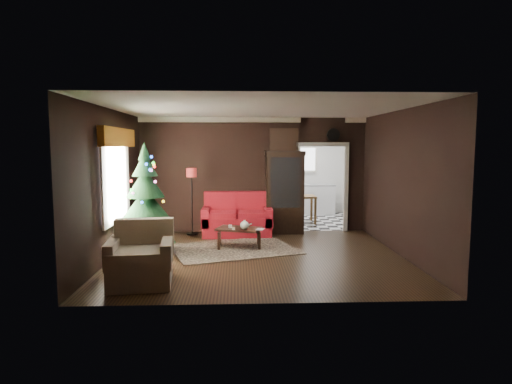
{
  "coord_description": "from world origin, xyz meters",
  "views": [
    {
      "loc": [
        -0.38,
        -8.12,
        2.1
      ],
      "look_at": [
        0.0,
        0.9,
        1.15
      ],
      "focal_mm": 30.44,
      "sensor_mm": 36.0,
      "label": 1
    }
  ],
  "objects_px": {
    "loveseat": "(237,214)",
    "teapot": "(244,225)",
    "kitchen_table": "(302,209)",
    "christmas_tree": "(146,201)",
    "curio_cabinet": "(285,194)",
    "armchair": "(140,255)",
    "floor_lamp": "(192,202)",
    "coffee_table": "(239,237)",
    "wall_clock": "(333,135)"
  },
  "relations": [
    {
      "from": "floor_lamp",
      "to": "christmas_tree",
      "type": "distance_m",
      "value": 1.76
    },
    {
      "from": "wall_clock",
      "to": "curio_cabinet",
      "type": "bearing_deg",
      "value": -171.47
    },
    {
      "from": "coffee_table",
      "to": "teapot",
      "type": "xyz_separation_m",
      "value": [
        0.11,
        -0.21,
        0.3
      ]
    },
    {
      "from": "floor_lamp",
      "to": "coffee_table",
      "type": "xyz_separation_m",
      "value": [
        1.09,
        -1.12,
        -0.62
      ]
    },
    {
      "from": "floor_lamp",
      "to": "kitchen_table",
      "type": "bearing_deg",
      "value": 32.38
    },
    {
      "from": "armchair",
      "to": "coffee_table",
      "type": "xyz_separation_m",
      "value": [
        1.51,
        2.37,
        -0.25
      ]
    },
    {
      "from": "curio_cabinet",
      "to": "teapot",
      "type": "relative_size",
      "value": 9.31
    },
    {
      "from": "loveseat",
      "to": "kitchen_table",
      "type": "relative_size",
      "value": 2.27
    },
    {
      "from": "curio_cabinet",
      "to": "coffee_table",
      "type": "distance_m",
      "value": 2.0
    },
    {
      "from": "coffee_table",
      "to": "kitchen_table",
      "type": "distance_m",
      "value": 3.42
    },
    {
      "from": "armchair",
      "to": "kitchen_table",
      "type": "relative_size",
      "value": 1.32
    },
    {
      "from": "armchair",
      "to": "teapot",
      "type": "bearing_deg",
      "value": 46.69
    },
    {
      "from": "curio_cabinet",
      "to": "armchair",
      "type": "relative_size",
      "value": 1.92
    },
    {
      "from": "curio_cabinet",
      "to": "kitchen_table",
      "type": "height_order",
      "value": "curio_cabinet"
    },
    {
      "from": "loveseat",
      "to": "christmas_tree",
      "type": "height_order",
      "value": "christmas_tree"
    },
    {
      "from": "curio_cabinet",
      "to": "armchair",
      "type": "height_order",
      "value": "curio_cabinet"
    },
    {
      "from": "loveseat",
      "to": "armchair",
      "type": "height_order",
      "value": "loveseat"
    },
    {
      "from": "christmas_tree",
      "to": "teapot",
      "type": "relative_size",
      "value": 10.47
    },
    {
      "from": "loveseat",
      "to": "christmas_tree",
      "type": "relative_size",
      "value": 0.8
    },
    {
      "from": "curio_cabinet",
      "to": "teapot",
      "type": "bearing_deg",
      "value": -120.29
    },
    {
      "from": "armchair",
      "to": "coffee_table",
      "type": "distance_m",
      "value": 2.82
    },
    {
      "from": "curio_cabinet",
      "to": "coffee_table",
      "type": "xyz_separation_m",
      "value": [
        -1.11,
        -1.5,
        -0.74
      ]
    },
    {
      "from": "christmas_tree",
      "to": "curio_cabinet",
      "type": "bearing_deg",
      "value": 34.04
    },
    {
      "from": "curio_cabinet",
      "to": "kitchen_table",
      "type": "bearing_deg",
      "value": 65.56
    },
    {
      "from": "armchair",
      "to": "teapot",
      "type": "xyz_separation_m",
      "value": [
        1.62,
        2.15,
        0.05
      ]
    },
    {
      "from": "christmas_tree",
      "to": "floor_lamp",
      "type": "bearing_deg",
      "value": 65.69
    },
    {
      "from": "armchair",
      "to": "teapot",
      "type": "height_order",
      "value": "armchair"
    },
    {
      "from": "christmas_tree",
      "to": "kitchen_table",
      "type": "distance_m",
      "value": 4.97
    },
    {
      "from": "armchair",
      "to": "kitchen_table",
      "type": "height_order",
      "value": "armchair"
    },
    {
      "from": "floor_lamp",
      "to": "armchair",
      "type": "distance_m",
      "value": 3.53
    },
    {
      "from": "curio_cabinet",
      "to": "wall_clock",
      "type": "height_order",
      "value": "wall_clock"
    },
    {
      "from": "christmas_tree",
      "to": "coffee_table",
      "type": "height_order",
      "value": "christmas_tree"
    },
    {
      "from": "curio_cabinet",
      "to": "armchair",
      "type": "distance_m",
      "value": 4.69
    },
    {
      "from": "loveseat",
      "to": "armchair",
      "type": "bearing_deg",
      "value": -111.96
    },
    {
      "from": "curio_cabinet",
      "to": "christmas_tree",
      "type": "relative_size",
      "value": 0.89
    },
    {
      "from": "armchair",
      "to": "curio_cabinet",
      "type": "bearing_deg",
      "value": 49.52
    },
    {
      "from": "floor_lamp",
      "to": "kitchen_table",
      "type": "xyz_separation_m",
      "value": [
        2.85,
        1.81,
        -0.45
      ]
    },
    {
      "from": "loveseat",
      "to": "teapot",
      "type": "xyz_separation_m",
      "value": [
        0.15,
        -1.49,
        0.01
      ]
    },
    {
      "from": "curio_cabinet",
      "to": "floor_lamp",
      "type": "bearing_deg",
      "value": -170.3
    },
    {
      "from": "christmas_tree",
      "to": "wall_clock",
      "type": "xyz_separation_m",
      "value": [
        4.12,
        2.15,
        1.33
      ]
    },
    {
      "from": "loveseat",
      "to": "kitchen_table",
      "type": "height_order",
      "value": "loveseat"
    },
    {
      "from": "kitchen_table",
      "to": "wall_clock",
      "type": "bearing_deg",
      "value": -66.25
    },
    {
      "from": "kitchen_table",
      "to": "armchair",
      "type": "bearing_deg",
      "value": -121.7
    },
    {
      "from": "curio_cabinet",
      "to": "teapot",
      "type": "height_order",
      "value": "curio_cabinet"
    },
    {
      "from": "floor_lamp",
      "to": "christmas_tree",
      "type": "height_order",
      "value": "christmas_tree"
    },
    {
      "from": "coffee_table",
      "to": "kitchen_table",
      "type": "relative_size",
      "value": 1.19
    },
    {
      "from": "coffee_table",
      "to": "kitchen_table",
      "type": "height_order",
      "value": "kitchen_table"
    },
    {
      "from": "coffee_table",
      "to": "floor_lamp",
      "type": "bearing_deg",
      "value": 134.17
    },
    {
      "from": "christmas_tree",
      "to": "wall_clock",
      "type": "relative_size",
      "value": 6.67
    },
    {
      "from": "coffee_table",
      "to": "loveseat",
      "type": "bearing_deg",
      "value": 91.86
    }
  ]
}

